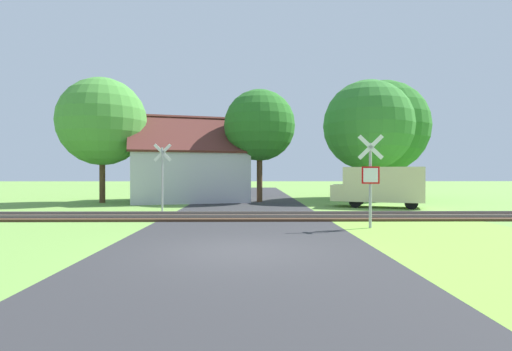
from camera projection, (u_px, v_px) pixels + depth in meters
The scene contains 11 objects.
ground_plane at pixel (239, 251), 9.80m from camera, with size 160.00×160.00×0.00m, color #6B9942.
road_asphalt at pixel (241, 238), 11.80m from camera, with size 6.89×80.00×0.01m, color #2D2D30.
rail_track at pixel (244, 217), 16.90m from camera, with size 60.00×2.60×0.22m.
stop_sign_near at pixel (370, 176), 13.82m from camera, with size 0.87×0.20×3.25m.
crossing_sign_far at pixel (162, 173), 19.25m from camera, with size 0.88×0.14×3.34m.
house at pixel (187, 174), 27.43m from camera, with size 9.26×8.55×5.85m.
tree_center at pixel (260, 125), 26.37m from camera, with size 4.71×4.71×7.42m.
tree_right at pixel (368, 125), 27.88m from camera, with size 6.28×6.28×8.39m.
tree_left at pixel (102, 122), 25.54m from camera, with size 5.60×5.60×8.00m.
tree_far at pixel (383, 127), 29.92m from camera, with size 6.89×6.89×8.82m.
mail_truck at pixel (380, 185), 22.15m from camera, with size 5.24×3.42×2.24m.
Camera 1 is at (0.29, -9.79, 1.92)m, focal length 28.00 mm.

